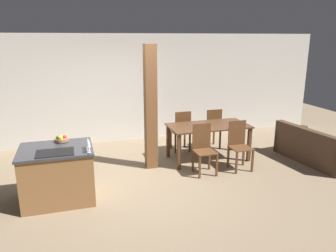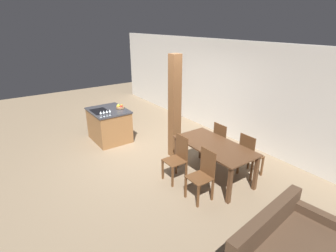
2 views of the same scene
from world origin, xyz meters
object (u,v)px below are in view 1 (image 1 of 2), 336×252
(couch, at_px, (316,150))
(timber_post, at_px, (151,108))
(dining_chair_far_left, at_px, (181,130))
(kitchen_island, at_px, (58,174))
(fruit_bowl, at_px, (61,139))
(dining_chair_near_left, at_px, (204,148))
(dining_chair_near_right, at_px, (239,144))
(dining_chair_far_right, at_px, (212,128))
(wine_glass_end, at_px, (88,141))
(dining_table, at_px, (208,130))
(wine_glass_near, at_px, (89,145))
(wine_glass_middle, at_px, (88,144))
(wine_glass_far, at_px, (88,142))

(couch, relative_size, timber_post, 0.73)
(dining_chair_far_left, bearing_deg, kitchen_island, 31.52)
(fruit_bowl, bearing_deg, dining_chair_near_left, 0.56)
(kitchen_island, height_order, dining_chair_near_right, dining_chair_near_right)
(fruit_bowl, bearing_deg, couch, -1.14)
(dining_chair_far_right, bearing_deg, wine_glass_end, 31.30)
(dining_table, bearing_deg, dining_chair_near_left, -120.49)
(kitchen_island, distance_m, dining_chair_far_left, 3.18)
(dining_chair_near_right, distance_m, couch, 1.83)
(dining_table, distance_m, dining_chair_near_left, 0.78)
(dining_chair_near_left, bearing_deg, fruit_bowl, -179.44)
(wine_glass_end, xyz_separation_m, couch, (4.79, 0.37, -0.76))
(dining_chair_near_left, xyz_separation_m, couch, (2.58, -0.13, -0.25))
(wine_glass_end, xyz_separation_m, dining_chair_far_right, (2.99, 1.82, -0.51))
(dining_chair_far_right, height_order, couch, dining_chair_far_right)
(dining_chair_near_left, height_order, couch, dining_chair_near_left)
(fruit_bowl, height_order, dining_chair_near_left, fruit_bowl)
(wine_glass_near, bearing_deg, dining_chair_far_right, 34.56)
(wine_glass_middle, bearing_deg, dining_chair_near_left, 16.61)
(dining_chair_far_left, distance_m, couch, 2.97)
(couch, bearing_deg, wine_glass_end, 87.65)
(couch, height_order, timber_post, timber_post)
(kitchen_island, relative_size, dining_chair_far_left, 1.17)
(kitchen_island, height_order, couch, kitchen_island)
(fruit_bowl, distance_m, couch, 5.25)
(dining_table, bearing_deg, wine_glass_end, -155.99)
(wine_glass_near, bearing_deg, wine_glass_middle, 90.00)
(dining_table, xyz_separation_m, dining_chair_far_right, (0.39, 0.66, -0.16))
(wine_glass_middle, relative_size, dining_chair_near_left, 0.16)
(dining_table, bearing_deg, kitchen_island, -162.06)
(dining_table, distance_m, dining_chair_far_right, 0.78)
(dining_chair_near_right, bearing_deg, fruit_bowl, -179.57)
(fruit_bowl, xyz_separation_m, dining_table, (3.01, 0.68, -0.28))
(fruit_bowl, distance_m, wine_glass_middle, 0.76)
(wine_glass_far, relative_size, couch, 0.09)
(wine_glass_near, distance_m, dining_table, 2.97)
(wine_glass_end, height_order, timber_post, timber_post)
(dining_chair_near_left, xyz_separation_m, dining_chair_far_left, (0.00, 1.32, 0.00))
(dining_chair_near_left, relative_size, timber_post, 0.39)
(wine_glass_middle, height_order, dining_chair_far_right, wine_glass_middle)
(kitchen_island, height_order, wine_glass_middle, wine_glass_middle)
(kitchen_island, bearing_deg, fruit_bowl, 74.26)
(kitchen_island, xyz_separation_m, wine_glass_far, (0.50, -0.23, 0.57))
(wine_glass_middle, bearing_deg, couch, 6.32)
(dining_chair_far_left, distance_m, timber_post, 1.38)
(wine_glass_near, distance_m, couch, 4.89)
(dining_chair_far_left, bearing_deg, fruit_bowl, 27.14)
(dining_chair_far_right, bearing_deg, dining_chair_far_left, 0.00)
(dining_chair_near_right, distance_m, dining_chair_far_right, 1.32)
(dining_chair_near_right, bearing_deg, dining_chair_far_right, 90.00)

